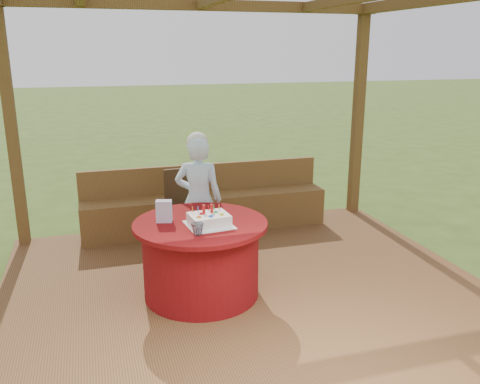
% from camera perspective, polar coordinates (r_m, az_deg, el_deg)
% --- Properties ---
extents(ground, '(60.00, 60.00, 0.00)m').
position_cam_1_polar(ground, '(4.92, 0.86, -12.05)').
color(ground, '#37531B').
rests_on(ground, ground).
extents(deck, '(4.50, 4.00, 0.12)m').
position_cam_1_polar(deck, '(4.89, 0.86, -11.43)').
color(deck, brown).
rests_on(deck, ground).
extents(pergola, '(4.50, 4.00, 2.72)m').
position_cam_1_polar(pergola, '(4.35, 0.99, 17.22)').
color(pergola, brown).
rests_on(pergola, deck).
extents(bench, '(3.00, 0.42, 0.80)m').
position_cam_1_polar(bench, '(6.31, -3.84, -1.90)').
color(bench, brown).
rests_on(bench, deck).
extents(table, '(1.19, 1.19, 0.70)m').
position_cam_1_polar(table, '(4.64, -4.39, -7.40)').
color(table, maroon).
rests_on(table, deck).
extents(chair, '(0.48, 0.48, 0.88)m').
position_cam_1_polar(chair, '(5.75, -6.03, -1.38)').
color(chair, '#392512').
rests_on(chair, deck).
extents(elderly_woman, '(0.57, 0.47, 1.38)m').
position_cam_1_polar(elderly_woman, '(5.27, -4.67, -0.63)').
color(elderly_woman, '#ABDDFF').
rests_on(elderly_woman, deck).
extents(birthday_cake, '(0.42, 0.42, 0.18)m').
position_cam_1_polar(birthday_cake, '(4.41, -3.50, -3.10)').
color(birthday_cake, white).
rests_on(birthday_cake, table).
extents(gift_bag, '(0.15, 0.12, 0.19)m').
position_cam_1_polar(gift_bag, '(4.53, -8.53, -2.14)').
color(gift_bag, '#EE9AC8').
rests_on(gift_bag, table).
extents(drinking_glass, '(0.13, 0.13, 0.10)m').
position_cam_1_polar(drinking_glass, '(4.19, -4.79, -4.18)').
color(drinking_glass, white).
rests_on(drinking_glass, table).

